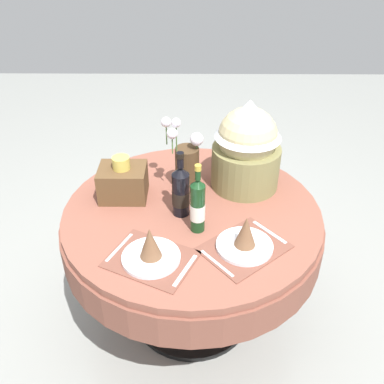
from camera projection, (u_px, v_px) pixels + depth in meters
name	position (u px, v px, depth m)	size (l,w,h in m)	color
ground	(192.00, 312.00, 2.45)	(8.00, 8.00, 0.00)	gray
dining_table	(192.00, 231.00, 2.12)	(1.24, 1.24, 0.72)	brown
place_setting_left	(151.00, 251.00, 1.74)	(0.42, 0.38, 0.16)	brown
place_setting_right	(245.00, 239.00, 1.79)	(0.43, 0.42, 0.16)	brown
flower_vase	(186.00, 163.00, 2.11)	(0.20, 0.14, 0.40)	#47331E
wine_bottle_left	(198.00, 205.00, 1.85)	(0.07, 0.07, 0.33)	#143819
wine_bottle_right	(181.00, 191.00, 1.95)	(0.08, 0.08, 0.32)	black
gift_tub_back_right	(247.00, 143.00, 2.09)	(0.34, 0.34, 0.46)	olive
woven_basket_side_left	(123.00, 181.00, 2.09)	(0.23, 0.18, 0.22)	brown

